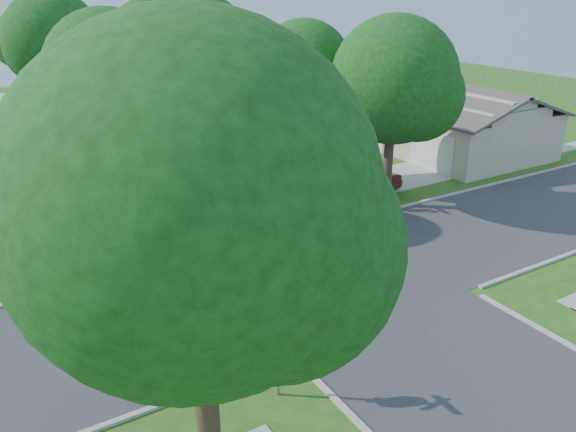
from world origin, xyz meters
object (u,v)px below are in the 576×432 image
Objects in this scene: tree_w_far at (26,44)px; car_driveway at (364,184)px; house_ne_near at (435,122)px; tree_w_near at (111,80)px; car_curb_east at (205,135)px; tree_w_mid at (55,45)px; car_curb_west at (54,103)px; stop_sign_ne at (353,167)px; tree_e_near at (305,74)px; tree_sw_corner at (198,221)px; tree_e_mid at (207,41)px; tree_ne_corner at (394,86)px; house_ne_far at (290,83)px; stop_sign_sw at (277,327)px; tree_e_far at (145,32)px.

tree_w_far reaches higher than car_driveway.
tree_w_near is at bearing -174.49° from house_ne_near.
house_ne_near is 14.85m from car_curb_east.
tree_w_mid is 2.03× the size of car_curb_west.
car_driveway is 0.98× the size of car_curb_west.
stop_sign_ne is at bearing -72.30° from tree_w_far.
tree_e_near reaches higher than car_driveway.
house_ne_near is (23.43, 17.99, -4.75)m from tree_sw_corner.
tree_ne_corner is at bearing -84.55° from tree_e_mid.
stop_sign_ne is at bearing 163.45° from tree_ne_corner.
house_ne_far is (23.43, 35.99, -4.75)m from tree_sw_corner.
tree_w_far is 21.61m from house_ne_far.
tree_ne_corner reaches higher than house_ne_far.
car_curb_east is (7.85, -15.51, -4.80)m from tree_w_far.
tree_sw_corner is 43.20m from house_ne_far.
stop_sign_ne reaches higher than car_driveway.
stop_sign_sw is 0.72× the size of car_curb_east.
tree_sw_corner is at bearing -140.03° from stop_sign_sw.
stop_sign_sw is 0.63× the size of car_curb_west.
tree_w_mid is 13.04m from tree_w_far.
tree_w_near is 0.94× the size of tree_sw_corner.
car_curb_west is (1.44, 13.69, -5.80)m from tree_w_mid.
tree_w_mid is 0.70× the size of house_ne_near.
car_curb_east reaches higher than car_curb_west.
tree_w_near is (0.06, 13.71, 4.08)m from stop_sign_sw.
tree_w_near is at bearing 89.77° from stop_sign_sw.
tree_e_near is at bearing -90.03° from tree_e_mid.
tree_w_far is 18.04m from car_curb_east.
tree_e_far is 0.91× the size of tree_sw_corner.
tree_e_mid reaches higher than tree_w_far.
tree_sw_corner reaches higher than stop_sign_ne.
car_curb_east is at bearing -63.15° from tree_w_far.
car_curb_west is at bearing 114.36° from car_curb_east.
tree_sw_corner is at bearing -95.70° from tree_w_mid.
tree_w_mid is (0.00, 12.00, 0.37)m from tree_w_near.
tree_e_mid is 6.29m from car_curb_east.
house_ne_far is 2.95× the size of car_driveway.
tree_sw_corner is at bearing -106.56° from tree_e_far.
tree_w_mid is 23.46m from house_ne_near.
tree_sw_corner is 2.02× the size of car_curb_west.
tree_e_near is at bearing 2.58° from car_driveway.
tree_w_mid is 22.68m from house_ne_far.
car_driveway is 1.12× the size of car_curb_east.
tree_e_near is 9.41m from tree_w_near.
car_curb_west is at bearing 107.20° from tree_e_near.
tree_w_near is 12.02m from tree_ne_corner.
tree_e_near is 1.80× the size of car_driveway.
tree_sw_corner reaches higher than house_ne_near.
house_ne_far is at bearing 58.45° from stop_sign_sw.
tree_w_far is 0.93× the size of tree_ne_corner.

